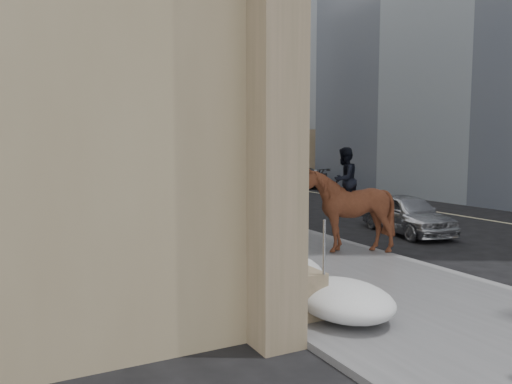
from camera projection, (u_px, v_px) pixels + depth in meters
ground at (339, 283)px, 10.79m from camera, size 140.00×140.00×0.00m
sidewalk at (186, 218)px, 19.64m from camera, size 5.00×80.00×0.12m
curb at (245, 214)px, 20.83m from camera, size 0.24×80.00×0.12m
lane_line at (390, 204)px, 24.42m from camera, size 0.15×70.00×0.01m
limestone_building at (19, 26)px, 25.18m from camera, size 6.10×44.00×18.00m
far_podium at (463, 162)px, 26.49m from camera, size 2.00×80.00×4.00m
bg_building_mid at (85, 57)px, 64.32m from camera, size 30.00×12.00×28.00m
bg_building_far at (0, 93)px, 70.79m from camera, size 24.00×12.00×20.00m
streetlight_mid at (211, 110)px, 23.97m from camera, size 1.71×0.24×8.00m
streetlight_far at (121, 124)px, 41.67m from camera, size 1.71×0.24×8.00m
traffic_signal at (152, 127)px, 30.81m from camera, size 4.10×0.22×6.00m
snow_bank at (164, 217)px, 17.27m from camera, size 1.70×18.10×0.76m
mounted_horse_left at (240, 208)px, 13.85m from camera, size 1.30×2.55×2.71m
mounted_horse_right at (346, 207)px, 13.23m from camera, size 2.50×2.62×2.79m
pedestrian at (288, 224)px, 12.80m from camera, size 1.03×0.56×1.67m
car_silver at (407, 214)px, 16.60m from camera, size 2.26×4.14×1.33m
car_grey at (294, 177)px, 33.66m from camera, size 3.64×5.11×1.37m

